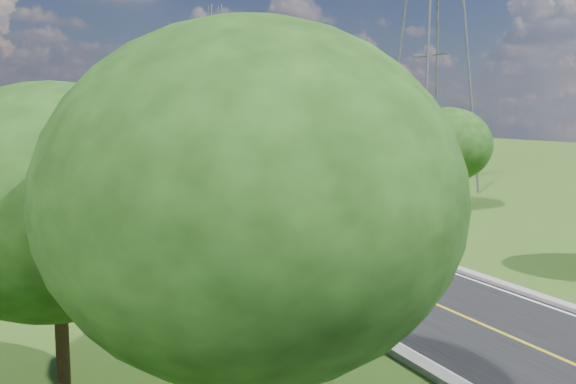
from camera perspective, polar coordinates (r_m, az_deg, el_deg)
name	(u,v)px	position (r m, az deg, el deg)	size (l,w,h in m)	color
ground	(150,180)	(71.23, -12.15, 1.01)	(260.00, 260.00, 0.00)	#2F5116
road	(139,175)	(77.06, -13.13, 1.47)	(8.00, 150.00, 0.06)	black
curb_left	(101,176)	(76.32, -16.26, 1.37)	(0.50, 150.00, 0.22)	gray
curb_right	(174,173)	(78.02, -10.08, 1.67)	(0.50, 150.00, 0.22)	gray
speed_limit_sign	(275,185)	(51.77, -1.16, 0.65)	(0.55, 0.09, 2.40)	slate
overpass	(68,134)	(150.01, -18.94, 4.91)	(30.00, 3.00, 3.20)	gray
streetlight_near_left	(279,155)	(23.18, -0.81, 3.27)	(5.90, 0.25, 10.00)	slate
streetlight_mid_left	(117,130)	(54.97, -14.99, 5.33)	(5.90, 0.25, 10.00)	slate
streetlight_far_right	(163,122)	(89.74, -11.04, 6.10)	(5.90, 0.25, 10.00)	slate
power_tower_near	(433,40)	(62.08, 12.77, 13.05)	(9.00, 6.40, 28.00)	slate
power_tower_far	(216,78)	(131.01, -6.42, 10.04)	(9.00, 6.40, 28.00)	slate
tree_la	(56,201)	(17.34, -19.94, -0.78)	(7.14, 7.14, 8.30)	black
tree_lf	(252,200)	(12.09, -3.21, -0.71)	(7.98, 7.98, 9.28)	black
tree_rb	(447,145)	(50.24, 13.98, 4.08)	(6.72, 6.72, 7.82)	black
tree_rc	(307,141)	(68.35, 1.67, 4.55)	(5.88, 5.88, 6.84)	black
tree_rd	(244,127)	(91.12, -3.96, 5.80)	(7.14, 7.14, 8.30)	black
tree_re	(181,131)	(113.21, -9.49, 5.37)	(5.46, 5.46, 6.35)	black
tree_rf	(171,125)	(133.41, -10.32, 5.89)	(6.30, 6.30, 7.33)	black
bus_outbound	(202,176)	(60.54, -7.69, 1.41)	(2.34, 9.99, 2.78)	silver
bus_inbound	(130,170)	(68.60, -13.91, 1.90)	(2.26, 9.66, 2.69)	silver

